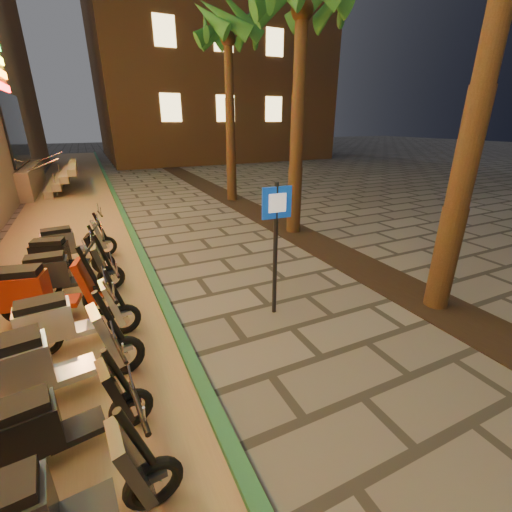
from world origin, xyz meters
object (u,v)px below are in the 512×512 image
scooter_7 (42,364)px  scooter_11 (63,255)px  scooter_6 (50,424)px  scooter_9 (41,291)px  scooter_8 (66,320)px  scooter_10 (64,273)px  scooter_12 (70,242)px  pedestrian_sign (276,232)px

scooter_7 → scooter_11: size_ratio=1.15×
scooter_6 → scooter_7: 0.91m
scooter_9 → scooter_11: bearing=94.7°
scooter_8 → scooter_9: 1.11m
scooter_10 → scooter_12: size_ratio=1.03×
scooter_6 → scooter_7: (-0.13, 0.90, 0.09)m
scooter_12 → scooter_8: bearing=-96.1°
scooter_7 → scooter_8: (0.20, 1.05, -0.06)m
scooter_12 → pedestrian_sign: bearing=-58.3°
pedestrian_sign → scooter_7: size_ratio=1.24×
scooter_10 → scooter_12: (0.07, 1.93, -0.02)m
pedestrian_sign → scooter_12: pedestrian_sign is taller
scooter_6 → scooter_11: (-0.06, 4.83, 0.02)m
pedestrian_sign → scooter_10: size_ratio=1.38×
pedestrian_sign → scooter_8: pedestrian_sign is taller
pedestrian_sign → scooter_10: pedestrian_sign is taller
scooter_8 → scooter_10: (-0.09, 1.83, 0.01)m
scooter_7 → scooter_10: scooter_7 is taller
scooter_6 → scooter_12: bearing=80.7°
scooter_9 → scooter_10: scooter_9 is taller
pedestrian_sign → scooter_7: pedestrian_sign is taller
pedestrian_sign → scooter_11: bearing=138.6°
scooter_7 → scooter_11: scooter_7 is taller
scooter_8 → scooter_10: scooter_10 is taller
scooter_7 → scooter_9: scooter_7 is taller
scooter_8 → scooter_11: bearing=87.2°
scooter_9 → scooter_12: 2.76m
scooter_7 → scooter_12: scooter_7 is taller
scooter_10 → scooter_11: (-0.05, 1.06, -0.02)m
pedestrian_sign → scooter_11: (-3.35, 3.25, -0.99)m
scooter_6 → scooter_8: size_ratio=0.94×
pedestrian_sign → scooter_12: (-3.24, 4.13, -0.99)m
scooter_11 → pedestrian_sign: bearing=-30.9°
scooter_7 → scooter_12: size_ratio=1.15×
scooter_6 → scooter_10: 3.78m
scooter_6 → scooter_9: size_ratio=0.84×
scooter_11 → scooter_12: bearing=95.9°
pedestrian_sign → scooter_9: size_ratio=1.25×
pedestrian_sign → scooter_9: bearing=161.5°
scooter_9 → scooter_10: size_ratio=1.10×
pedestrian_sign → scooter_12: bearing=130.8°
scooter_7 → scooter_9: 2.09m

